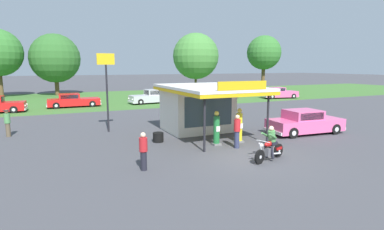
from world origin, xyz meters
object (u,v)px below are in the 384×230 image
gas_pump_offside (239,127)px  parked_car_back_row_far_right (73,101)px  parked_car_back_row_left (222,93)px  parked_car_back_row_centre_left (152,97)px  parked_car_back_row_centre (279,93)px  bystander_chatting_near_pumps (237,130)px  bystander_strolling_foreground (7,122)px  roadside_pole_sign (106,79)px  motorcycle_with_rider (270,146)px  featured_classic_sedan (305,123)px  bystander_admiring_sedan (143,151)px  spare_tire_stack (158,137)px  gas_pump_nearside (216,130)px

gas_pump_offside → parked_car_back_row_far_right: 21.49m
gas_pump_offside → parked_car_back_row_left: bearing=62.2°
gas_pump_offside → parked_car_back_row_centre_left: (1.15, 19.92, -0.16)m
gas_pump_offside → parked_car_back_row_centre: (18.37, 18.23, -0.21)m
bystander_chatting_near_pumps → bystander_strolling_foreground: bystander_chatting_near_pumps is taller
bystander_chatting_near_pumps → roadside_pole_sign: bearing=128.0°
motorcycle_with_rider → featured_classic_sedan: (5.65, 3.63, 0.04)m
bystander_admiring_sedan → roadside_pole_sign: roadside_pole_sign is taller
gas_pump_offside → bystander_strolling_foreground: gas_pump_offside is taller
roadside_pole_sign → spare_tire_stack: bearing=-62.4°
parked_car_back_row_centre → parked_car_back_row_far_right: parked_car_back_row_centre is taller
gas_pump_offside → parked_car_back_row_centre: gas_pump_offside is taller
gas_pump_nearside → gas_pump_offside: 1.46m
roadside_pole_sign → parked_car_back_row_centre: bearing=26.6°
spare_tire_stack → bystander_admiring_sedan: bearing=-115.5°
gas_pump_offside → roadside_pole_sign: size_ratio=0.38×
motorcycle_with_rider → roadside_pole_sign: roadside_pole_sign is taller
bystander_strolling_foreground → spare_tire_stack: (7.87, -5.06, -0.62)m
bystander_strolling_foreground → roadside_pole_sign: (5.79, -1.09, 2.53)m
parked_car_back_row_centre → motorcycle_with_rider: bearing=-131.2°
motorcycle_with_rider → bystander_strolling_foreground: bystander_strolling_foreground is taller
parked_car_back_row_centre_left → bystander_strolling_foreground: bearing=-135.5°
bystander_chatting_near_pumps → motorcycle_with_rider: bearing=-85.2°
bystander_strolling_foreground → bystander_admiring_sedan: bystander_strolling_foreground is taller
bystander_chatting_near_pumps → parked_car_back_row_centre: bearing=45.1°
bystander_chatting_near_pumps → parked_car_back_row_centre_left: bearing=84.7°
parked_car_back_row_left → spare_tire_stack: (-15.13, -18.91, -0.45)m
gas_pump_nearside → featured_classic_sedan: (6.52, 0.22, -0.15)m
gas_pump_nearside → bystander_admiring_sedan: (-4.71, -2.34, -0.01)m
featured_classic_sedan → parked_car_back_row_centre: featured_classic_sedan is taller
bystander_admiring_sedan → parked_car_back_row_far_right: bearing=93.3°
parked_car_back_row_centre_left → bystander_strolling_foreground: bystander_strolling_foreground is taller
parked_car_back_row_centre → bystander_chatting_near_pumps: bystander_chatting_near_pumps is taller
parked_car_back_row_left → motorcycle_with_rider: bearing=-115.5°
spare_tire_stack → motorcycle_with_rider: bearing=-56.6°
parked_car_back_row_left → bystander_strolling_foreground: bystander_strolling_foreground is taller
parked_car_back_row_left → parked_car_back_row_far_right: bearing=-177.8°
parked_car_back_row_left → bystander_admiring_sedan: bearing=-126.5°
bystander_chatting_near_pumps → roadside_pole_sign: 9.13m
parked_car_back_row_centre → bystander_chatting_near_pumps: size_ratio=2.86×
featured_classic_sedan → bystander_chatting_near_pumps: 5.98m
gas_pump_nearside → parked_car_back_row_centre: (19.82, 18.23, -0.17)m
motorcycle_with_rider → bystander_admiring_sedan: bystander_admiring_sedan is taller
motorcycle_with_rider → spare_tire_stack: motorcycle_with_rider is taller
gas_pump_offside → bystander_chatting_near_pumps: 1.27m
parked_car_back_row_far_right → bystander_strolling_foreground: size_ratio=3.24×
parked_car_back_row_centre → roadside_pole_sign: roadside_pole_sign is taller
parked_car_back_row_centre → bystander_chatting_near_pumps: (-19.15, -19.22, 0.26)m
featured_classic_sedan → spare_tire_stack: 9.36m
bystander_strolling_foreground → parked_car_back_row_far_right: bearing=71.0°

